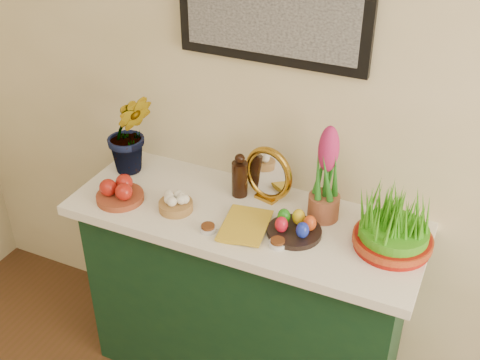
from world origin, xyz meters
The scene contains 13 objects.
sideboard centered at (-0.40, 2.00, 0.42)m, with size 1.30×0.45×0.85m, color #12331A.
tablecloth centered at (-0.40, 2.00, 0.87)m, with size 1.40×0.55×0.04m, color white.
hyacinth_green centered at (-0.97, 2.10, 1.13)m, with size 0.24×0.20×0.48m, color #287B21.
apple_bowl centered at (-0.89, 1.88, 0.93)m, with size 0.22×0.22×0.10m.
garlic_basket centered at (-0.65, 1.91, 0.92)m, with size 0.16×0.16×0.08m.
vinegar_cruet centered at (-0.47, 2.11, 0.97)m, with size 0.07×0.07×0.19m.
mirror centered at (-0.36, 2.14, 1.00)m, with size 0.23×0.10×0.23m.
book centered at (-0.44, 1.90, 0.91)m, with size 0.15×0.23×0.03m, color gold.
spice_dish_left centered at (-0.48, 1.84, 0.90)m, with size 0.06×0.06×0.03m.
spice_dish_right centered at (-0.21, 1.86, 0.90)m, with size 0.07×0.07×0.03m.
egg_plate centered at (-0.17, 1.96, 0.92)m, with size 0.23×0.23×0.08m.
hyacinth_pink centered at (-0.11, 2.10, 1.07)m, with size 0.12×0.12×0.39m.
wheatgrass_sabzeh centered at (0.17, 2.03, 0.99)m, with size 0.29×0.29×0.23m.
Camera 1 is at (0.38, 0.25, 2.26)m, focal length 45.00 mm.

